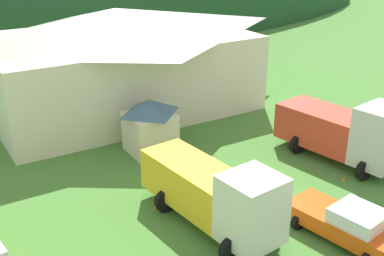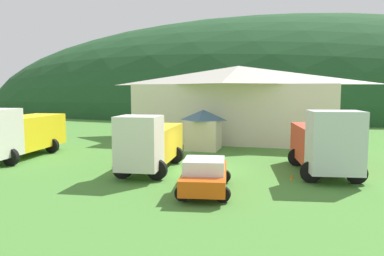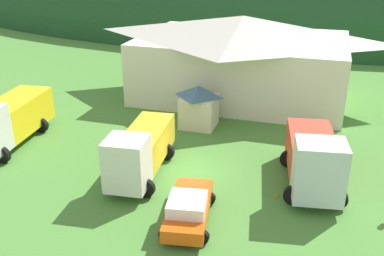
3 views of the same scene
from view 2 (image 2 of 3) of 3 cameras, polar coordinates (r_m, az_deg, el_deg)
The scene contains 10 objects.
ground_plane at distance 22.84m, azimuth 1.47°, elevation -6.23°, with size 200.00×200.00×0.00m, color #477F33.
forested_hill_backdrop at distance 81.20m, azimuth 11.51°, elevation 2.35°, with size 131.95×60.00×39.43m, color #1E4723.
depot_building at distance 37.26m, azimuth 7.08°, elevation 4.12°, with size 19.11×12.78×7.15m.
play_shed_cream at distance 29.75m, azimuth 1.74°, elevation -0.18°, with size 2.75×2.64×3.22m.
flatbed_truck_yellow at distance 28.63m, azimuth -25.25°, elevation -0.56°, with size 3.92×8.42×3.60m.
heavy_rig_striped at distance 22.14m, azimuth -6.34°, elevation -2.19°, with size 3.48×7.69×3.41m.
tow_truck_silver at distance 22.29m, azimuth 19.68°, elevation -2.11°, with size 4.01×7.40×3.73m.
service_pickup_orange at distance 17.56m, azimuth 2.00°, elevation -7.15°, with size 2.94×5.19×1.66m.
traffic_cone_near_pickup at distance 25.36m, azimuth -7.47°, elevation -5.06°, with size 0.36×0.36×0.62m, color orange.
traffic_cone_mid_row at distance 20.83m, azimuth 15.05°, elevation -7.61°, with size 0.36×0.36×0.55m, color orange.
Camera 2 is at (5.33, -21.69, 4.77)m, focal length 34.77 mm.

